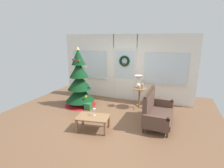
{
  "coord_description": "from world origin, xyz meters",
  "views": [
    {
      "loc": [
        1.92,
        -4.32,
        2.37
      ],
      "look_at": [
        0.05,
        0.55,
        1.0
      ],
      "focal_mm": 27.61,
      "sensor_mm": 36.0,
      "label": 1
    }
  ],
  "objects_px": {
    "christmas_tree": "(80,84)",
    "wine_glass": "(94,110)",
    "coffee_table": "(93,118)",
    "flower_vase": "(142,86)",
    "table_lamp": "(138,80)",
    "side_table": "(139,94)",
    "settee_sofa": "(155,111)",
    "gift_box": "(88,106)"
  },
  "relations": [
    {
      "from": "table_lamp",
      "to": "wine_glass",
      "type": "xyz_separation_m",
      "value": [
        -0.74,
        -1.92,
        -0.48
      ]
    },
    {
      "from": "table_lamp",
      "to": "coffee_table",
      "type": "bearing_deg",
      "value": -110.56
    },
    {
      "from": "coffee_table",
      "to": "christmas_tree",
      "type": "bearing_deg",
      "value": 131.27
    },
    {
      "from": "side_table",
      "to": "settee_sofa",
      "type": "bearing_deg",
      "value": -54.99
    },
    {
      "from": "flower_vase",
      "to": "table_lamp",
      "type": "bearing_deg",
      "value": 147.99
    },
    {
      "from": "christmas_tree",
      "to": "wine_glass",
      "type": "relative_size",
      "value": 10.91
    },
    {
      "from": "table_lamp",
      "to": "side_table",
      "type": "bearing_deg",
      "value": -33.69
    },
    {
      "from": "coffee_table",
      "to": "settee_sofa",
      "type": "bearing_deg",
      "value": 33.45
    },
    {
      "from": "side_table",
      "to": "wine_glass",
      "type": "xyz_separation_m",
      "value": [
        -0.8,
        -1.88,
        0.01
      ]
    },
    {
      "from": "christmas_tree",
      "to": "flower_vase",
      "type": "bearing_deg",
      "value": 11.8
    },
    {
      "from": "coffee_table",
      "to": "side_table",
      "type": "bearing_deg",
      "value": 67.54
    },
    {
      "from": "side_table",
      "to": "gift_box",
      "type": "bearing_deg",
      "value": -154.01
    },
    {
      "from": "wine_glass",
      "to": "christmas_tree",
      "type": "bearing_deg",
      "value": 133.08
    },
    {
      "from": "christmas_tree",
      "to": "coffee_table",
      "type": "bearing_deg",
      "value": -48.73
    },
    {
      "from": "christmas_tree",
      "to": "coffee_table",
      "type": "height_order",
      "value": "christmas_tree"
    },
    {
      "from": "flower_vase",
      "to": "gift_box",
      "type": "height_order",
      "value": "flower_vase"
    },
    {
      "from": "settee_sofa",
      "to": "wine_glass",
      "type": "bearing_deg",
      "value": -148.59
    },
    {
      "from": "side_table",
      "to": "table_lamp",
      "type": "xyz_separation_m",
      "value": [
        -0.06,
        0.04,
        0.49
      ]
    },
    {
      "from": "table_lamp",
      "to": "flower_vase",
      "type": "relative_size",
      "value": 1.26
    },
    {
      "from": "side_table",
      "to": "coffee_table",
      "type": "distance_m",
      "value": 2.13
    },
    {
      "from": "settee_sofa",
      "to": "gift_box",
      "type": "xyz_separation_m",
      "value": [
        -2.29,
        0.19,
        -0.26
      ]
    },
    {
      "from": "christmas_tree",
      "to": "side_table",
      "type": "relative_size",
      "value": 2.96
    },
    {
      "from": "side_table",
      "to": "coffee_table",
      "type": "xyz_separation_m",
      "value": [
        -0.81,
        -1.96,
        -0.18
      ]
    },
    {
      "from": "flower_vase",
      "to": "gift_box",
      "type": "relative_size",
      "value": 1.57
    },
    {
      "from": "settee_sofa",
      "to": "table_lamp",
      "type": "xyz_separation_m",
      "value": [
        -0.74,
        1.01,
        0.63
      ]
    },
    {
      "from": "table_lamp",
      "to": "wine_glass",
      "type": "bearing_deg",
      "value": -111.13
    },
    {
      "from": "table_lamp",
      "to": "coffee_table",
      "type": "distance_m",
      "value": 2.24
    },
    {
      "from": "christmas_tree",
      "to": "settee_sofa",
      "type": "height_order",
      "value": "christmas_tree"
    },
    {
      "from": "wine_glass",
      "to": "gift_box",
      "type": "bearing_deg",
      "value": 126.27
    },
    {
      "from": "side_table",
      "to": "wine_glass",
      "type": "relative_size",
      "value": 3.69
    },
    {
      "from": "christmas_tree",
      "to": "flower_vase",
      "type": "height_order",
      "value": "christmas_tree"
    },
    {
      "from": "coffee_table",
      "to": "wine_glass",
      "type": "height_order",
      "value": "wine_glass"
    },
    {
      "from": "side_table",
      "to": "flower_vase",
      "type": "relative_size",
      "value": 2.06
    },
    {
      "from": "settee_sofa",
      "to": "flower_vase",
      "type": "xyz_separation_m",
      "value": [
        -0.58,
        0.91,
        0.46
      ]
    },
    {
      "from": "christmas_tree",
      "to": "wine_glass",
      "type": "distance_m",
      "value": 1.89
    },
    {
      "from": "flower_vase",
      "to": "coffee_table",
      "type": "distance_m",
      "value": 2.17
    },
    {
      "from": "christmas_tree",
      "to": "wine_glass",
      "type": "height_order",
      "value": "christmas_tree"
    },
    {
      "from": "side_table",
      "to": "gift_box",
      "type": "xyz_separation_m",
      "value": [
        -1.61,
        -0.78,
        -0.4
      ]
    },
    {
      "from": "side_table",
      "to": "wine_glass",
      "type": "distance_m",
      "value": 2.04
    },
    {
      "from": "gift_box",
      "to": "christmas_tree",
      "type": "bearing_deg",
      "value": 150.35
    },
    {
      "from": "coffee_table",
      "to": "gift_box",
      "type": "relative_size",
      "value": 4.1
    },
    {
      "from": "christmas_tree",
      "to": "table_lamp",
      "type": "height_order",
      "value": "christmas_tree"
    }
  ]
}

